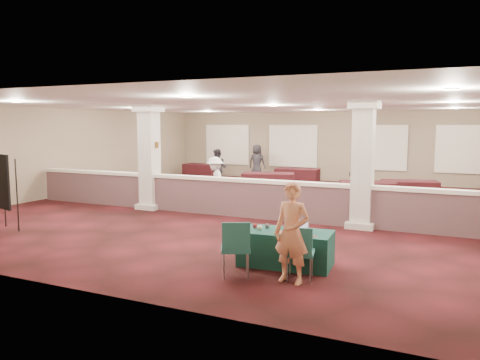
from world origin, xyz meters
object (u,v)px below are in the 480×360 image
at_px(far_table_front_right, 368,192).
at_px(far_table_back_left, 201,171).
at_px(attendee_d, 257,162).
at_px(conf_chair_side, 236,244).
at_px(near_table, 286,248).
at_px(attendee_c, 359,174).
at_px(easel_board, 0,182).
at_px(far_table_front_center, 268,183).
at_px(woman, 292,233).
at_px(far_table_front_left, 221,189).
at_px(attendee_a, 218,168).
at_px(conf_chair_main, 300,249).
at_px(far_table_back_right, 409,191).
at_px(attendee_b, 215,181).
at_px(far_table_back_center, 297,177).

height_order(far_table_front_right, far_table_back_left, far_table_front_right).
bearing_deg(attendee_d, conf_chair_side, 113.03).
bearing_deg(near_table, attendee_c, 87.89).
bearing_deg(conf_chair_side, easel_board, 145.89).
height_order(far_table_front_center, far_table_front_right, far_table_front_center).
bearing_deg(far_table_front_center, far_table_back_left, 144.39).
relative_size(woman, far_table_front_left, 1.05).
relative_size(far_table_front_left, far_table_back_left, 0.94).
xyz_separation_m(easel_board, far_table_front_center, (3.73, 8.57, -0.81)).
xyz_separation_m(easel_board, far_table_front_left, (2.55, 6.97, -0.88)).
distance_m(far_table_front_center, attendee_a, 2.87).
xyz_separation_m(far_table_front_right, attendee_d, (-5.95, 4.62, 0.47)).
distance_m(conf_chair_main, woman, 0.33).
distance_m(easel_board, woman, 7.81).
distance_m(easel_board, far_table_front_center, 9.38).
height_order(conf_chair_main, far_table_back_left, conf_chair_main).
relative_size(far_table_back_right, attendee_a, 1.13).
distance_m(far_table_front_left, far_table_front_right, 5.09).
height_order(conf_chair_side, woman, woman).
distance_m(far_table_front_right, far_table_back_right, 1.49).
height_order(conf_chair_main, conf_chair_side, conf_chair_side).
bearing_deg(attendee_a, conf_chair_main, -59.12).
bearing_deg(far_table_front_right, attendee_a, 165.95).
distance_m(conf_chair_side, far_table_back_left, 15.17).
relative_size(near_table, easel_board, 0.89).
height_order(far_table_front_left, far_table_front_center, far_table_front_center).
bearing_deg(far_table_front_left, conf_chair_side, -61.24).
distance_m(far_table_front_left, attendee_b, 1.56).
bearing_deg(far_table_front_right, conf_chair_main, -87.84).
bearing_deg(attendee_d, far_table_front_center, 119.82).
distance_m(far_table_front_left, attendee_a, 3.02).
bearing_deg(far_table_front_right, easel_board, -133.53).
bearing_deg(near_table, far_table_front_right, 84.24).
height_order(woman, far_table_front_center, woman).
xyz_separation_m(far_table_back_center, attendee_a, (-2.94, -1.74, 0.43)).
distance_m(far_table_back_center, attendee_b, 5.83).
height_order(woman, attendee_a, woman).
distance_m(easel_board, attendee_c, 11.60).
bearing_deg(far_table_front_right, far_table_front_center, 170.77).
height_order(far_table_front_right, attendee_b, attendee_b).
bearing_deg(woman, far_table_back_center, 114.59).
bearing_deg(far_table_front_left, far_table_back_center, 71.34).
xyz_separation_m(conf_chair_main, far_table_back_right, (0.92, 9.29, -0.19)).
relative_size(far_table_back_left, far_table_back_right, 0.95).
relative_size(far_table_front_left, far_table_back_center, 0.88).
xyz_separation_m(conf_chair_side, far_table_back_left, (-7.99, 12.90, -0.24)).
bearing_deg(woman, conf_chair_main, 62.79).
xyz_separation_m(conf_chair_main, attendee_d, (-6.27, 13.09, 0.29)).
bearing_deg(far_table_front_center, far_table_front_right, -9.23).
bearing_deg(conf_chair_main, far_table_front_right, 80.69).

